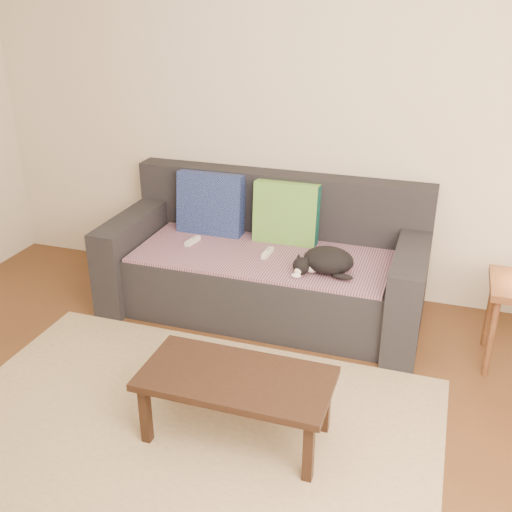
{
  "coord_description": "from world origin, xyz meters",
  "views": [
    {
      "loc": [
        1.09,
        -1.94,
        2.04
      ],
      "look_at": [
        0.05,
        1.2,
        0.55
      ],
      "focal_mm": 42.0,
      "sensor_mm": 36.0,
      "label": 1
    }
  ],
  "objects_px": {
    "sofa": "(266,266)",
    "wii_remote_b": "(267,253)",
    "wii_remote_a": "(193,241)",
    "cat": "(326,261)",
    "coffee_table": "(236,383)"
  },
  "relations": [
    {
      "from": "sofa",
      "to": "cat",
      "type": "height_order",
      "value": "sofa"
    },
    {
      "from": "sofa",
      "to": "wii_remote_a",
      "type": "xyz_separation_m",
      "value": [
        -0.51,
        -0.07,
        0.15
      ]
    },
    {
      "from": "sofa",
      "to": "wii_remote_b",
      "type": "bearing_deg",
      "value": -68.88
    },
    {
      "from": "sofa",
      "to": "wii_remote_b",
      "type": "height_order",
      "value": "sofa"
    },
    {
      "from": "cat",
      "to": "wii_remote_a",
      "type": "distance_m",
      "value": 0.98
    },
    {
      "from": "sofa",
      "to": "wii_remote_a",
      "type": "bearing_deg",
      "value": -171.83
    },
    {
      "from": "sofa",
      "to": "coffee_table",
      "type": "height_order",
      "value": "sofa"
    },
    {
      "from": "cat",
      "to": "coffee_table",
      "type": "bearing_deg",
      "value": -92.85
    },
    {
      "from": "sofa",
      "to": "wii_remote_b",
      "type": "distance_m",
      "value": 0.18
    },
    {
      "from": "cat",
      "to": "wii_remote_b",
      "type": "xyz_separation_m",
      "value": [
        -0.41,
        0.14,
        -0.06
      ]
    },
    {
      "from": "wii_remote_a",
      "to": "sofa",
      "type": "bearing_deg",
      "value": -72.11
    },
    {
      "from": "sofa",
      "to": "wii_remote_a",
      "type": "relative_size",
      "value": 14.0
    },
    {
      "from": "wii_remote_b",
      "to": "sofa",
      "type": "bearing_deg",
      "value": 23.83
    },
    {
      "from": "sofa",
      "to": "wii_remote_b",
      "type": "xyz_separation_m",
      "value": [
        0.04,
        -0.1,
        0.15
      ]
    },
    {
      "from": "sofa",
      "to": "cat",
      "type": "xyz_separation_m",
      "value": [
        0.46,
        -0.24,
        0.21
      ]
    }
  ]
}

